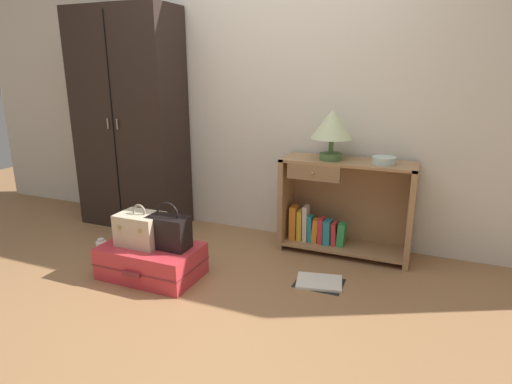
{
  "coord_description": "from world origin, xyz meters",
  "views": [
    {
      "loc": [
        1.3,
        -1.98,
        1.43
      ],
      "look_at": [
        0.12,
        0.83,
        0.55
      ],
      "focal_mm": 30.31,
      "sensor_mm": 36.0,
      "label": 1
    }
  ],
  "objects_px": {
    "train_case": "(141,229)",
    "handbag": "(169,232)",
    "bookshelf": "(340,208)",
    "table_lamp": "(332,126)",
    "wardrobe": "(130,121)",
    "open_book_on_floor": "(319,282)",
    "suitcase_large": "(152,261)",
    "bottle": "(102,251)",
    "bowl": "(384,160)"
  },
  "relations": [
    {
      "from": "wardrobe",
      "to": "bowl",
      "type": "bearing_deg",
      "value": 0.54
    },
    {
      "from": "suitcase_large",
      "to": "handbag",
      "type": "height_order",
      "value": "handbag"
    },
    {
      "from": "table_lamp",
      "to": "suitcase_large",
      "type": "relative_size",
      "value": 0.56
    },
    {
      "from": "bottle",
      "to": "bowl",
      "type": "bearing_deg",
      "value": 23.79
    },
    {
      "from": "bowl",
      "to": "train_case",
      "type": "xyz_separation_m",
      "value": [
        -1.52,
        -0.9,
        -0.44
      ]
    },
    {
      "from": "wardrobe",
      "to": "open_book_on_floor",
      "type": "relative_size",
      "value": 5.54
    },
    {
      "from": "wardrobe",
      "to": "table_lamp",
      "type": "relative_size",
      "value": 5.04
    },
    {
      "from": "bookshelf",
      "to": "table_lamp",
      "type": "height_order",
      "value": "table_lamp"
    },
    {
      "from": "wardrobe",
      "to": "train_case",
      "type": "bearing_deg",
      "value": -50.58
    },
    {
      "from": "bottle",
      "to": "wardrobe",
      "type": "bearing_deg",
      "value": 110.11
    },
    {
      "from": "train_case",
      "to": "handbag",
      "type": "height_order",
      "value": "handbag"
    },
    {
      "from": "bookshelf",
      "to": "handbag",
      "type": "xyz_separation_m",
      "value": [
        -0.99,
        -0.92,
        -0.02
      ]
    },
    {
      "from": "suitcase_large",
      "to": "handbag",
      "type": "xyz_separation_m",
      "value": [
        0.14,
        0.03,
        0.23
      ]
    },
    {
      "from": "wardrobe",
      "to": "bottle",
      "type": "height_order",
      "value": "wardrobe"
    },
    {
      "from": "bowl",
      "to": "bookshelf",
      "type": "bearing_deg",
      "value": 172.21
    },
    {
      "from": "open_book_on_floor",
      "to": "wardrobe",
      "type": "bearing_deg",
      "value": 164.34
    },
    {
      "from": "table_lamp",
      "to": "train_case",
      "type": "height_order",
      "value": "table_lamp"
    },
    {
      "from": "wardrobe",
      "to": "train_case",
      "type": "height_order",
      "value": "wardrobe"
    },
    {
      "from": "train_case",
      "to": "handbag",
      "type": "relative_size",
      "value": 0.94
    },
    {
      "from": "handbag",
      "to": "bookshelf",
      "type": "bearing_deg",
      "value": 42.87
    },
    {
      "from": "handbag",
      "to": "bottle",
      "type": "height_order",
      "value": "handbag"
    },
    {
      "from": "open_book_on_floor",
      "to": "bookshelf",
      "type": "bearing_deg",
      "value": 90.11
    },
    {
      "from": "train_case",
      "to": "table_lamp",
      "type": "bearing_deg",
      "value": 38.74
    },
    {
      "from": "bowl",
      "to": "suitcase_large",
      "type": "relative_size",
      "value": 0.25
    },
    {
      "from": "suitcase_large",
      "to": "bottle",
      "type": "height_order",
      "value": "suitcase_large"
    },
    {
      "from": "bowl",
      "to": "bottle",
      "type": "xyz_separation_m",
      "value": [
        -1.94,
        -0.85,
        -0.7
      ]
    },
    {
      "from": "suitcase_large",
      "to": "train_case",
      "type": "bearing_deg",
      "value": 175.16
    },
    {
      "from": "table_lamp",
      "to": "bookshelf",
      "type": "bearing_deg",
      "value": 25.35
    },
    {
      "from": "bowl",
      "to": "open_book_on_floor",
      "type": "height_order",
      "value": "bowl"
    },
    {
      "from": "suitcase_large",
      "to": "bottle",
      "type": "bearing_deg",
      "value": 173.82
    },
    {
      "from": "bowl",
      "to": "handbag",
      "type": "xyz_separation_m",
      "value": [
        -1.3,
        -0.88,
        -0.43
      ]
    },
    {
      "from": "handbag",
      "to": "bowl",
      "type": "bearing_deg",
      "value": 34.09
    },
    {
      "from": "suitcase_large",
      "to": "bottle",
      "type": "distance_m",
      "value": 0.5
    },
    {
      "from": "wardrobe",
      "to": "table_lamp",
      "type": "height_order",
      "value": "wardrobe"
    },
    {
      "from": "bottle",
      "to": "open_book_on_floor",
      "type": "distance_m",
      "value": 1.66
    },
    {
      "from": "bookshelf",
      "to": "suitcase_large",
      "type": "distance_m",
      "value": 1.5
    },
    {
      "from": "open_book_on_floor",
      "to": "bowl",
      "type": "bearing_deg",
      "value": 61.52
    },
    {
      "from": "suitcase_large",
      "to": "train_case",
      "type": "distance_m",
      "value": 0.24
    },
    {
      "from": "suitcase_large",
      "to": "train_case",
      "type": "xyz_separation_m",
      "value": [
        -0.08,
        0.01,
        0.23
      ]
    },
    {
      "from": "bookshelf",
      "to": "suitcase_large",
      "type": "bearing_deg",
      "value": -139.99
    },
    {
      "from": "bowl",
      "to": "handbag",
      "type": "height_order",
      "value": "bowl"
    },
    {
      "from": "handbag",
      "to": "open_book_on_floor",
      "type": "distance_m",
      "value": 1.1
    },
    {
      "from": "wardrobe",
      "to": "table_lamp",
      "type": "xyz_separation_m",
      "value": [
        1.84,
        0.02,
        0.04
      ]
    },
    {
      "from": "bowl",
      "to": "suitcase_large",
      "type": "bearing_deg",
      "value": -147.75
    },
    {
      "from": "wardrobe",
      "to": "open_book_on_floor",
      "type": "height_order",
      "value": "wardrobe"
    },
    {
      "from": "wardrobe",
      "to": "suitcase_large",
      "type": "xyz_separation_m",
      "value": [
        0.8,
        -0.89,
        -0.85
      ]
    },
    {
      "from": "wardrobe",
      "to": "bookshelf",
      "type": "bearing_deg",
      "value": 1.86
    },
    {
      "from": "train_case",
      "to": "handbag",
      "type": "distance_m",
      "value": 0.22
    },
    {
      "from": "wardrobe",
      "to": "suitcase_large",
      "type": "height_order",
      "value": "wardrobe"
    },
    {
      "from": "train_case",
      "to": "open_book_on_floor",
      "type": "height_order",
      "value": "train_case"
    }
  ]
}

